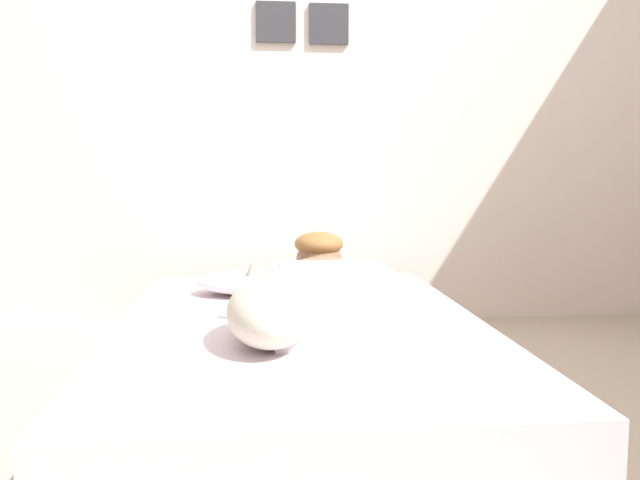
{
  "coord_description": "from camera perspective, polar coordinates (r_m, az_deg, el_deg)",
  "views": [
    {
      "loc": [
        -0.27,
        -1.98,
        0.84
      ],
      "look_at": [
        -0.01,
        0.59,
        0.54
      ],
      "focal_mm": 37.33,
      "sensor_mm": 36.0,
      "label": 1
    }
  ],
  "objects": [
    {
      "name": "cell_phone",
      "position": [
        2.13,
        0.68,
        -8.17
      ],
      "size": [
        0.07,
        0.14,
        0.01
      ],
      "primitive_type": "cube",
      "color": "black",
      "rests_on": "bed"
    },
    {
      "name": "person_lying",
      "position": [
        2.39,
        0.9,
        -4.09
      ],
      "size": [
        0.43,
        0.92,
        0.27
      ],
      "color": "silver",
      "rests_on": "bed"
    },
    {
      "name": "bed",
      "position": [
        2.38,
        -1.68,
        -10.43
      ],
      "size": [
        1.31,
        2.01,
        0.29
      ],
      "color": "gray",
      "rests_on": "ground"
    },
    {
      "name": "pillow",
      "position": [
        2.82,
        -5.22,
        -3.52
      ],
      "size": [
        0.52,
        0.32,
        0.11
      ],
      "primitive_type": "ellipsoid",
      "color": "silver",
      "rests_on": "bed"
    },
    {
      "name": "back_wall",
      "position": [
        3.54,
        -1.47,
        13.26
      ],
      "size": [
        4.22,
        0.12,
        2.5
      ],
      "color": "silver",
      "rests_on": "ground"
    },
    {
      "name": "ground_plane",
      "position": [
        2.17,
        1.88,
        -16.15
      ],
      "size": [
        12.43,
        12.43,
        0.0
      ],
      "primitive_type": "plane",
      "color": "tan"
    },
    {
      "name": "coffee_cup",
      "position": [
        2.85,
        2.2,
        -3.75
      ],
      "size": [
        0.12,
        0.09,
        0.07
      ],
      "color": "white",
      "rests_on": "bed"
    },
    {
      "name": "dog",
      "position": [
        2.06,
        -4.27,
        -5.86
      ],
      "size": [
        0.26,
        0.57,
        0.21
      ],
      "color": "beige",
      "rests_on": "bed"
    }
  ]
}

